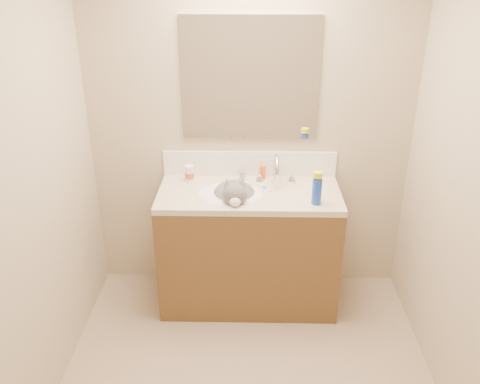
{
  "coord_description": "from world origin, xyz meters",
  "views": [
    {
      "loc": [
        0.0,
        -2.04,
        2.29
      ],
      "look_at": [
        -0.06,
        0.92,
        0.88
      ],
      "focal_mm": 38.0,
      "sensor_mm": 36.0,
      "label": 1
    }
  ],
  "objects_px": {
    "cat": "(235,197)",
    "spray_can": "(317,192)",
    "basin": "(231,203)",
    "faucet": "(276,172)",
    "pill_bottle": "(189,173)",
    "amber_bottle": "(263,172)",
    "silver_jar": "(242,175)",
    "vanity_cabinet": "(249,250)"
  },
  "relations": [
    {
      "from": "cat",
      "to": "pill_bottle",
      "type": "height_order",
      "value": "cat"
    },
    {
      "from": "vanity_cabinet",
      "to": "silver_jar",
      "type": "bearing_deg",
      "value": 103.79
    },
    {
      "from": "cat",
      "to": "basin",
      "type": "bearing_deg",
      "value": 165.01
    },
    {
      "from": "silver_jar",
      "to": "faucet",
      "type": "bearing_deg",
      "value": -15.61
    },
    {
      "from": "vanity_cabinet",
      "to": "basin",
      "type": "bearing_deg",
      "value": -165.96
    },
    {
      "from": "pill_bottle",
      "to": "amber_bottle",
      "type": "bearing_deg",
      "value": 5.75
    },
    {
      "from": "basin",
      "to": "faucet",
      "type": "distance_m",
      "value": 0.38
    },
    {
      "from": "cat",
      "to": "silver_jar",
      "type": "height_order",
      "value": "cat"
    },
    {
      "from": "faucet",
      "to": "cat",
      "type": "bearing_deg",
      "value": -148.05
    },
    {
      "from": "vanity_cabinet",
      "to": "amber_bottle",
      "type": "bearing_deg",
      "value": 66.25
    },
    {
      "from": "basin",
      "to": "silver_jar",
      "type": "relative_size",
      "value": 7.41
    },
    {
      "from": "amber_bottle",
      "to": "spray_can",
      "type": "xyz_separation_m",
      "value": [
        0.33,
        -0.37,
        0.03
      ]
    },
    {
      "from": "pill_bottle",
      "to": "cat",
      "type": "bearing_deg",
      "value": -31.54
    },
    {
      "from": "spray_can",
      "to": "faucet",
      "type": "bearing_deg",
      "value": 128.12
    },
    {
      "from": "basin",
      "to": "cat",
      "type": "height_order",
      "value": "cat"
    },
    {
      "from": "cat",
      "to": "spray_can",
      "type": "height_order",
      "value": "cat"
    },
    {
      "from": "spray_can",
      "to": "silver_jar",
      "type": "bearing_deg",
      "value": 141.82
    },
    {
      "from": "pill_bottle",
      "to": "silver_jar",
      "type": "bearing_deg",
      "value": 6.91
    },
    {
      "from": "basin",
      "to": "faucet",
      "type": "relative_size",
      "value": 1.61
    },
    {
      "from": "faucet",
      "to": "spray_can",
      "type": "bearing_deg",
      "value": -51.88
    },
    {
      "from": "vanity_cabinet",
      "to": "pill_bottle",
      "type": "height_order",
      "value": "pill_bottle"
    },
    {
      "from": "silver_jar",
      "to": "basin",
      "type": "bearing_deg",
      "value": -106.99
    },
    {
      "from": "faucet",
      "to": "spray_can",
      "type": "height_order",
      "value": "faucet"
    },
    {
      "from": "basin",
      "to": "faucet",
      "type": "xyz_separation_m",
      "value": [
        0.3,
        0.17,
        0.16
      ]
    },
    {
      "from": "cat",
      "to": "spray_can",
      "type": "distance_m",
      "value": 0.54
    },
    {
      "from": "basin",
      "to": "cat",
      "type": "bearing_deg",
      "value": -11.56
    },
    {
      "from": "cat",
      "to": "amber_bottle",
      "type": "distance_m",
      "value": 0.32
    },
    {
      "from": "basin",
      "to": "spray_can",
      "type": "relative_size",
      "value": 2.73
    },
    {
      "from": "cat",
      "to": "spray_can",
      "type": "bearing_deg",
      "value": -17.79
    },
    {
      "from": "pill_bottle",
      "to": "faucet",
      "type": "bearing_deg",
      "value": -1.99
    },
    {
      "from": "faucet",
      "to": "amber_bottle",
      "type": "height_order",
      "value": "faucet"
    },
    {
      "from": "silver_jar",
      "to": "spray_can",
      "type": "xyz_separation_m",
      "value": [
        0.47,
        -0.37,
        0.05
      ]
    },
    {
      "from": "vanity_cabinet",
      "to": "faucet",
      "type": "bearing_deg",
      "value": 37.29
    },
    {
      "from": "basin",
      "to": "amber_bottle",
      "type": "height_order",
      "value": "amber_bottle"
    },
    {
      "from": "cat",
      "to": "pill_bottle",
      "type": "relative_size",
      "value": 3.68
    },
    {
      "from": "cat",
      "to": "silver_jar",
      "type": "xyz_separation_m",
      "value": [
        0.05,
        0.24,
        0.06
      ]
    },
    {
      "from": "faucet",
      "to": "silver_jar",
      "type": "relative_size",
      "value": 4.61
    },
    {
      "from": "faucet",
      "to": "silver_jar",
      "type": "height_order",
      "value": "faucet"
    },
    {
      "from": "pill_bottle",
      "to": "spray_can",
      "type": "height_order",
      "value": "spray_can"
    },
    {
      "from": "vanity_cabinet",
      "to": "silver_jar",
      "type": "height_order",
      "value": "silver_jar"
    },
    {
      "from": "amber_bottle",
      "to": "spray_can",
      "type": "height_order",
      "value": "spray_can"
    },
    {
      "from": "faucet",
      "to": "basin",
      "type": "bearing_deg",
      "value": -150.88
    }
  ]
}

